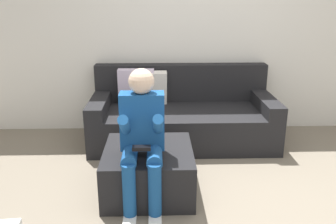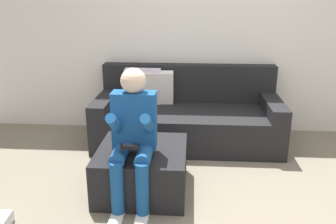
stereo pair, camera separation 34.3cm
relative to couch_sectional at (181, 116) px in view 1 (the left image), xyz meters
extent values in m
plane|color=slate|center=(0.25, -1.58, -0.30)|extent=(7.79, 7.79, 0.00)
cube|color=silver|center=(0.25, 0.46, 0.93)|extent=(5.99, 0.10, 2.46)
cube|color=black|center=(0.02, -0.07, -0.10)|extent=(2.10, 0.97, 0.40)
cube|color=black|center=(0.02, 0.32, 0.33)|extent=(2.10, 0.19, 0.45)
cube|color=black|center=(-0.94, -0.07, 0.18)|extent=(0.19, 0.97, 0.15)
cube|color=black|center=(0.97, -0.07, 0.18)|extent=(0.19, 0.97, 0.15)
cube|color=silver|center=(-0.53, 0.16, 0.32)|extent=(0.43, 0.15, 0.43)
cube|color=white|center=(-0.36, 0.16, 0.30)|extent=(0.40, 0.19, 0.41)
cube|color=black|center=(-0.36, -1.19, -0.10)|extent=(0.76, 0.79, 0.40)
cube|color=#194C8C|center=(-0.40, -1.29, 0.39)|extent=(0.36, 0.17, 0.47)
sphere|color=beige|center=(-0.40, -1.29, 0.72)|extent=(0.21, 0.21, 0.21)
cylinder|color=#194C8C|center=(-0.50, -1.45, 0.16)|extent=(0.12, 0.32, 0.12)
cylinder|color=#194C8C|center=(-0.50, -1.61, -0.06)|extent=(0.10, 0.10, 0.43)
cube|color=white|center=(-0.50, -1.67, -0.28)|extent=(0.10, 0.22, 0.03)
cylinder|color=#194C8C|center=(-0.53, -1.43, 0.39)|extent=(0.08, 0.37, 0.29)
cylinder|color=#194C8C|center=(-0.30, -1.45, 0.16)|extent=(0.12, 0.32, 0.12)
cylinder|color=#194C8C|center=(-0.30, -1.61, -0.06)|extent=(0.10, 0.10, 0.43)
cube|color=white|center=(-0.30, -1.67, -0.28)|extent=(0.10, 0.22, 0.03)
cylinder|color=#194C8C|center=(-0.27, -1.43, 0.40)|extent=(0.08, 0.36, 0.29)
cube|color=black|center=(-0.40, -1.53, 0.26)|extent=(0.14, 0.06, 0.03)
camera|label=1|loc=(-0.27, -4.07, 1.37)|focal=38.89mm
camera|label=2|loc=(0.07, -4.06, 1.37)|focal=38.89mm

